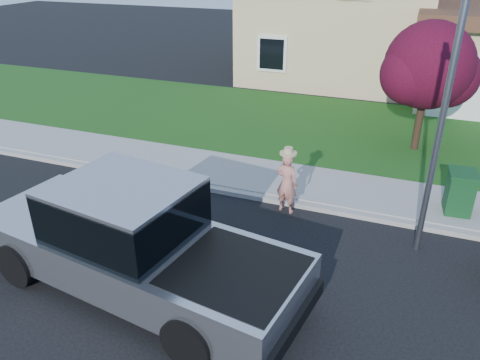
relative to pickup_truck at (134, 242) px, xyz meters
name	(u,v)px	position (x,y,z in m)	size (l,w,h in m)	color
ground	(190,260)	(0.53, 1.05, -0.97)	(80.00, 80.00, 0.00)	black
curb	(279,201)	(1.53, 3.95, -0.91)	(40.00, 0.20, 0.12)	gray
sidewalk	(291,181)	(1.53, 5.05, -0.89)	(40.00, 2.00, 0.15)	gray
lawn	(325,128)	(1.53, 9.55, -0.92)	(40.00, 7.00, 0.10)	#173F12
house	(372,8)	(1.84, 17.44, 2.20)	(14.00, 11.30, 6.85)	tan
pickup_truck	(134,242)	(0.00, 0.00, 0.00)	(6.56, 3.05, 2.08)	black
woman	(287,182)	(1.79, 3.64, -0.20)	(0.60, 0.46, 1.63)	tan
ornamental_tree	(430,70)	(4.54, 8.56, 1.56)	(2.77, 2.50, 3.80)	black
trash_bin	(460,192)	(5.55, 4.78, -0.31)	(0.67, 0.75, 1.00)	#103C1A
street_lamp	(445,109)	(4.78, 3.05, 2.08)	(0.28, 0.70, 5.35)	slate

